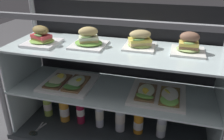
# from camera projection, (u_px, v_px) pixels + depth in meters

# --- Properties ---
(ground_plane) EXTENTS (6.00, 6.00, 0.02)m
(ground_plane) POSITION_uv_depth(u_px,v_px,m) (112.00, 135.00, 1.68)
(ground_plane) COLOR #484649
(ground_plane) RESTS_ON ground
(case_base_deck) EXTENTS (1.38, 0.49, 0.04)m
(case_base_deck) POSITION_uv_depth(u_px,v_px,m) (112.00, 132.00, 1.67)
(case_base_deck) COLOR #2D3337
(case_base_deck) RESTS_ON ground
(case_frame) EXTENTS (1.38, 0.49, 0.88)m
(case_frame) POSITION_uv_depth(u_px,v_px,m) (117.00, 65.00, 1.59)
(case_frame) COLOR gray
(case_frame) RESTS_ON ground
(riser_lower_tier) EXTENTS (1.31, 0.42, 0.32)m
(riser_lower_tier) POSITION_uv_depth(u_px,v_px,m) (112.00, 111.00, 1.60)
(riser_lower_tier) COLOR silver
(riser_lower_tier) RESTS_ON case_base_deck
(shelf_lower_glass) EXTENTS (1.32, 0.44, 0.01)m
(shelf_lower_glass) POSITION_uv_depth(u_px,v_px,m) (112.00, 91.00, 1.53)
(shelf_lower_glass) COLOR silver
(shelf_lower_glass) RESTS_ON riser_lower_tier
(riser_upper_tier) EXTENTS (1.31, 0.42, 0.27)m
(riser_upper_tier) POSITION_uv_depth(u_px,v_px,m) (112.00, 71.00, 1.47)
(riser_upper_tier) COLOR silver
(riser_upper_tier) RESTS_ON shelf_lower_glass
(shelf_upper_glass) EXTENTS (1.32, 0.44, 0.01)m
(shelf_upper_glass) POSITION_uv_depth(u_px,v_px,m) (112.00, 50.00, 1.41)
(shelf_upper_glass) COLOR silver
(shelf_upper_glass) RESTS_ON riser_upper_tier
(plated_roll_sandwich_left_of_center) EXTENTS (0.21, 0.21, 0.12)m
(plated_roll_sandwich_left_of_center) POSITION_uv_depth(u_px,v_px,m) (41.00, 38.00, 1.46)
(plated_roll_sandwich_left_of_center) COLOR white
(plated_roll_sandwich_left_of_center) RESTS_ON shelf_upper_glass
(plated_roll_sandwich_right_of_center) EXTENTS (0.21, 0.21, 0.12)m
(plated_roll_sandwich_right_of_center) POSITION_uv_depth(u_px,v_px,m) (88.00, 40.00, 1.43)
(plated_roll_sandwich_right_of_center) COLOR white
(plated_roll_sandwich_right_of_center) RESTS_ON shelf_upper_glass
(plated_roll_sandwich_center) EXTENTS (0.19, 0.19, 0.11)m
(plated_roll_sandwich_center) POSITION_uv_depth(u_px,v_px,m) (140.00, 41.00, 1.40)
(plated_roll_sandwich_center) COLOR white
(plated_roll_sandwich_center) RESTS_ON shelf_upper_glass
(plated_roll_sandwich_mid_left) EXTENTS (0.19, 0.19, 0.12)m
(plated_roll_sandwich_mid_left) POSITION_uv_depth(u_px,v_px,m) (189.00, 45.00, 1.33)
(plated_roll_sandwich_mid_left) COLOR white
(plated_roll_sandwich_mid_left) RESTS_ON shelf_upper_glass
(open_sandwich_tray_right_of_center) EXTENTS (0.34, 0.33, 0.06)m
(open_sandwich_tray_right_of_center) POSITION_uv_depth(u_px,v_px,m) (68.00, 82.00, 1.58)
(open_sandwich_tray_right_of_center) COLOR white
(open_sandwich_tray_right_of_center) RESTS_ON shelf_lower_glass
(open_sandwich_tray_mid_left) EXTENTS (0.34, 0.33, 0.06)m
(open_sandwich_tray_mid_left) POSITION_uv_depth(u_px,v_px,m) (158.00, 94.00, 1.44)
(open_sandwich_tray_mid_left) COLOR white
(open_sandwich_tray_mid_left) RESTS_ON shelf_lower_glass
(juice_bottle_front_left_end) EXTENTS (0.06, 0.06, 0.22)m
(juice_bottle_front_left_end) POSITION_uv_depth(u_px,v_px,m) (48.00, 105.00, 1.79)
(juice_bottle_front_left_end) COLOR #B3D254
(juice_bottle_front_left_end) RESTS_ON case_base_deck
(juice_bottle_front_fourth) EXTENTS (0.07, 0.07, 0.22)m
(juice_bottle_front_fourth) POSITION_uv_depth(u_px,v_px,m) (64.00, 110.00, 1.73)
(juice_bottle_front_fourth) COLOR gold
(juice_bottle_front_fourth) RESTS_ON case_base_deck
(juice_bottle_back_center) EXTENTS (0.06, 0.06, 0.23)m
(juice_bottle_back_center) POSITION_uv_depth(u_px,v_px,m) (80.00, 111.00, 1.70)
(juice_bottle_back_center) COLOR #A21938
(juice_bottle_back_center) RESTS_ON case_base_deck
(juice_bottle_tucked_behind) EXTENTS (0.06, 0.06, 0.24)m
(juice_bottle_tucked_behind) POSITION_uv_depth(u_px,v_px,m) (100.00, 114.00, 1.66)
(juice_bottle_tucked_behind) COLOR white
(juice_bottle_tucked_behind) RESTS_ON case_base_deck
(juice_bottle_near_post) EXTENTS (0.07, 0.07, 0.25)m
(juice_bottle_near_post) POSITION_uv_depth(u_px,v_px,m) (120.00, 118.00, 1.62)
(juice_bottle_near_post) COLOR silver
(juice_bottle_near_post) RESTS_ON case_base_deck
(juice_bottle_back_left) EXTENTS (0.07, 0.07, 0.23)m
(juice_bottle_back_left) POSITION_uv_depth(u_px,v_px,m) (139.00, 122.00, 1.61)
(juice_bottle_back_left) COLOR orange
(juice_bottle_back_left) RESTS_ON case_base_deck
(juice_bottle_front_second) EXTENTS (0.06, 0.06, 0.20)m
(juice_bottle_front_second) POSITION_uv_depth(u_px,v_px,m) (162.00, 125.00, 1.58)
(juice_bottle_front_second) COLOR silver
(juice_bottle_front_second) RESTS_ON case_base_deck
(kitchen_scissors) EXTENTS (0.07, 0.16, 0.01)m
(kitchen_scissors) POSITION_uv_depth(u_px,v_px,m) (35.00, 132.00, 1.64)
(kitchen_scissors) COLOR silver
(kitchen_scissors) RESTS_ON case_base_deck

